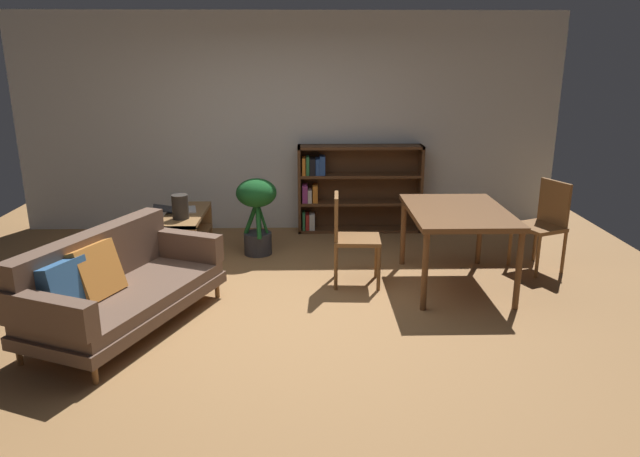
% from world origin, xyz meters
% --- Properties ---
extents(ground_plane, '(8.16, 8.16, 0.00)m').
position_xyz_m(ground_plane, '(0.00, 0.00, 0.00)').
color(ground_plane, '#9E7042').
extents(back_wall_panel, '(6.80, 0.10, 2.70)m').
position_xyz_m(back_wall_panel, '(0.00, 2.70, 1.35)').
color(back_wall_panel, silver).
rests_on(back_wall_panel, ground_plane).
extents(fabric_couch, '(1.45, 1.96, 0.79)m').
position_xyz_m(fabric_couch, '(-1.37, -0.24, 0.38)').
color(fabric_couch, brown).
rests_on(fabric_couch, ground_plane).
extents(media_console, '(0.41, 1.04, 0.51)m').
position_xyz_m(media_console, '(-1.13, 1.53, 0.25)').
color(media_console, olive).
rests_on(media_console, ground_plane).
extents(open_laptop, '(0.51, 0.37, 0.06)m').
position_xyz_m(open_laptop, '(-1.23, 1.62, 0.53)').
color(open_laptop, silver).
rests_on(open_laptop, media_console).
extents(desk_speaker, '(0.17, 0.17, 0.26)m').
position_xyz_m(desk_speaker, '(-1.13, 1.30, 0.64)').
color(desk_speaker, '#2D2823').
rests_on(desk_speaker, media_console).
extents(potted_floor_plant, '(0.45, 0.49, 0.87)m').
position_xyz_m(potted_floor_plant, '(-0.34, 1.61, 0.55)').
color(potted_floor_plant, '#333338').
rests_on(potted_floor_plant, ground_plane).
extents(dining_table, '(0.93, 1.29, 0.77)m').
position_xyz_m(dining_table, '(1.67, 0.63, 0.69)').
color(dining_table, brown).
rests_on(dining_table, ground_plane).
extents(dining_chair_near, '(0.53, 0.56, 0.94)m').
position_xyz_m(dining_chair_near, '(2.71, 1.07, 0.53)').
color(dining_chair_near, brown).
rests_on(dining_chair_near, ground_plane).
extents(dining_chair_far, '(0.47, 0.42, 0.91)m').
position_xyz_m(dining_chair_far, '(0.63, 0.69, 0.51)').
color(dining_chair_far, brown).
rests_on(dining_chair_far, ground_plane).
extents(bookshelf, '(1.57, 0.29, 1.10)m').
position_xyz_m(bookshelf, '(0.80, 2.54, 0.56)').
color(bookshelf, '#56351E').
rests_on(bookshelf, ground_plane).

